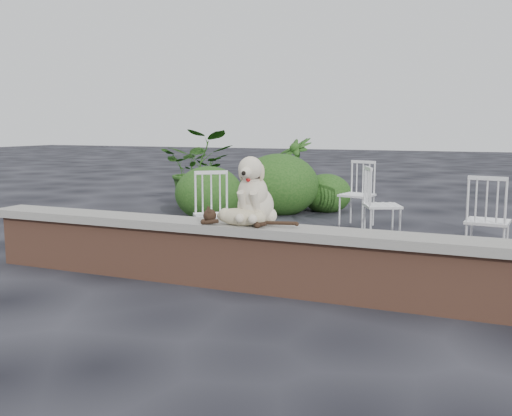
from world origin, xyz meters
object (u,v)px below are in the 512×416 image
at_px(chair_b, 357,194).
at_px(potted_plant_a, 199,169).
at_px(dog, 256,189).
at_px(cat, 240,216).
at_px(chair_a, 214,214).
at_px(chair_c, 488,220).
at_px(chair_e, 382,204).
at_px(potted_plant_b, 295,172).

height_order(chair_b, potted_plant_a, potted_plant_a).
xyz_separation_m(dog, chair_b, (0.10, 3.50, -0.42)).
bearing_deg(dog, cat, -120.99).
relative_size(chair_a, chair_c, 1.00).
relative_size(chair_e, potted_plant_b, 0.76).
bearing_deg(chair_e, chair_b, 5.60).
bearing_deg(chair_c, chair_e, -25.99).
distance_m(chair_e, potted_plant_a, 3.97).
bearing_deg(cat, chair_e, 71.77).
bearing_deg(chair_c, chair_b, -38.39).
height_order(chair_b, chair_c, same).
xyz_separation_m(chair_a, chair_e, (1.56, 1.55, 0.00)).
height_order(cat, potted_plant_a, potted_plant_a).
height_order(chair_a, chair_c, same).
xyz_separation_m(chair_e, potted_plant_a, (-3.56, 1.75, 0.22)).
height_order(chair_a, potted_plant_a, potted_plant_a).
height_order(chair_c, potted_plant_b, potted_plant_b).
relative_size(chair_a, potted_plant_b, 0.76).
bearing_deg(chair_b, chair_c, -31.55).
xyz_separation_m(chair_b, potted_plant_a, (-3.01, 0.77, 0.22)).
xyz_separation_m(chair_c, potted_plant_b, (-3.32, 3.41, 0.15)).
bearing_deg(chair_c, potted_plant_a, -21.80).
distance_m(chair_a, chair_b, 2.72).
xyz_separation_m(chair_e, potted_plant_b, (-2.08, 2.64, 0.15)).
distance_m(cat, chair_a, 1.40).
xyz_separation_m(dog, potted_plant_a, (-2.91, 4.27, -0.19)).
bearing_deg(chair_a, chair_c, -21.18).
height_order(dog, chair_e, dog).
relative_size(dog, chair_c, 0.65).
distance_m(cat, chair_c, 2.74).
distance_m(chair_e, potted_plant_b, 3.36).
bearing_deg(chair_b, chair_a, -99.04).
relative_size(cat, chair_e, 1.08).
xyz_separation_m(cat, chair_c, (1.97, 1.90, -0.20)).
height_order(chair_b, potted_plant_b, potted_plant_b).
height_order(chair_c, potted_plant_a, potted_plant_a).
relative_size(cat, chair_b, 1.08).
height_order(chair_e, potted_plant_a, potted_plant_a).
relative_size(chair_b, potted_plant_b, 0.76).
relative_size(dog, potted_plant_b, 0.50).
distance_m(chair_e, chair_b, 1.12).
bearing_deg(chair_e, cat, 140.83).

